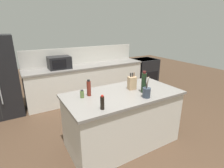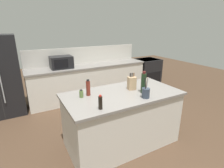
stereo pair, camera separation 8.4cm
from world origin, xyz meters
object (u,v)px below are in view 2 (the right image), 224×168
(spice_jar_oregano, at_px, (81,94))
(soy_sauce_bottle, at_px, (100,103))
(wine_bottle, at_px, (143,83))
(microwave, at_px, (61,62))
(utensil_crock, at_px, (146,93))
(vinegar_bottle, at_px, (88,88))
(range_oven, at_px, (147,73))
(salt_shaker, at_px, (148,91))
(knife_block, at_px, (132,83))

(spice_jar_oregano, distance_m, soy_sauce_bottle, 0.51)
(wine_bottle, height_order, spice_jar_oregano, wine_bottle)
(wine_bottle, relative_size, spice_jar_oregano, 2.93)
(microwave, xyz_separation_m, wine_bottle, (0.74, -2.34, 0.01))
(microwave, relative_size, utensil_crock, 1.68)
(vinegar_bottle, relative_size, spice_jar_oregano, 2.13)
(range_oven, distance_m, wine_bottle, 3.18)
(utensil_crock, xyz_separation_m, spice_jar_oregano, (-0.84, 0.48, -0.03))
(utensil_crock, distance_m, salt_shaker, 0.16)
(knife_block, relative_size, salt_shaker, 2.47)
(microwave, distance_m, soy_sauce_bottle, 2.54)
(salt_shaker, bearing_deg, spice_jar_oregano, 158.10)
(knife_block, xyz_separation_m, salt_shaker, (0.10, -0.30, -0.06))
(utensil_crock, height_order, spice_jar_oregano, utensil_crock)
(spice_jar_oregano, height_order, soy_sauce_bottle, soy_sauce_bottle)
(vinegar_bottle, relative_size, soy_sauce_bottle, 1.31)
(range_oven, relative_size, vinegar_bottle, 3.57)
(knife_block, distance_m, utensil_crock, 0.40)
(soy_sauce_bottle, bearing_deg, range_oven, 41.08)
(vinegar_bottle, bearing_deg, wine_bottle, -21.02)
(range_oven, relative_size, knife_block, 3.17)
(microwave, bearing_deg, vinegar_bottle, -92.18)
(range_oven, height_order, spice_jar_oregano, spice_jar_oregano)
(range_oven, distance_m, microwave, 2.87)
(soy_sauce_bottle, bearing_deg, vinegar_bottle, 85.91)
(wine_bottle, bearing_deg, range_oven, 48.66)
(knife_block, height_order, utensil_crock, utensil_crock)
(knife_block, distance_m, soy_sauce_bottle, 0.88)
(range_oven, relative_size, microwave, 1.71)
(utensil_crock, xyz_separation_m, vinegar_bottle, (-0.72, 0.50, 0.04))
(knife_block, bearing_deg, salt_shaker, -62.57)
(utensil_crock, bearing_deg, vinegar_bottle, 145.06)
(soy_sauce_bottle, bearing_deg, microwave, 87.43)
(wine_bottle, xyz_separation_m, salt_shaker, (0.02, -0.09, -0.11))
(utensil_crock, bearing_deg, knife_block, 87.07)
(salt_shaker, bearing_deg, vinegar_bottle, 154.10)
(microwave, relative_size, spice_jar_oregano, 4.45)
(salt_shaker, bearing_deg, utensil_crock, -141.11)
(range_oven, height_order, utensil_crock, utensil_crock)
(range_oven, bearing_deg, wine_bottle, -131.34)
(range_oven, bearing_deg, soy_sauce_bottle, -138.92)
(vinegar_bottle, xyz_separation_m, soy_sauce_bottle, (-0.04, -0.52, -0.03))
(range_oven, distance_m, spice_jar_oregano, 3.67)
(microwave, relative_size, knife_block, 1.86)
(salt_shaker, distance_m, spice_jar_oregano, 1.04)
(salt_shaker, bearing_deg, range_oven, 50.02)
(range_oven, xyz_separation_m, salt_shaker, (-2.04, -2.43, 0.53))
(knife_block, distance_m, salt_shaker, 0.32)
(wine_bottle, distance_m, soy_sauce_bottle, 0.88)
(range_oven, distance_m, vinegar_bottle, 3.57)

